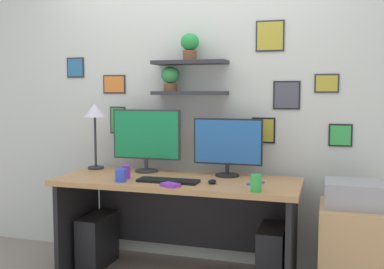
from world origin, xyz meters
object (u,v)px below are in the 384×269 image
at_px(desk_lamp, 95,117).
at_px(coffee_mug, 121,175).
at_px(cell_phone, 256,183).
at_px(computer_mouse, 212,182).
at_px(computer_tower_left, 98,240).
at_px(scissors_tray, 170,185).
at_px(drawer_cabinet, 352,251).
at_px(desk, 180,204).
at_px(computer_tower_right, 272,257).
at_px(printer, 354,194).
at_px(keyboard, 168,181).
at_px(water_cup, 256,183).
at_px(monitor_left, 146,138).
at_px(monitor_right, 228,145).
at_px(pen_cup, 126,172).

xyz_separation_m(desk_lamp, coffee_mug, (0.44, -0.43, -0.39)).
bearing_deg(cell_phone, computer_mouse, -146.68).
height_order(desk_lamp, computer_tower_left, desk_lamp).
xyz_separation_m(scissors_tray, drawer_cabinet, (1.19, 0.35, -0.45)).
distance_m(desk, computer_mouse, 0.40).
height_order(computer_mouse, computer_tower_right, computer_mouse).
distance_m(computer_mouse, printer, 0.96).
bearing_deg(coffee_mug, computer_tower_right, 13.03).
distance_m(keyboard, computer_mouse, 0.32).
height_order(desk, computer_mouse, computer_mouse).
bearing_deg(water_cup, printer, 28.32).
distance_m(computer_mouse, scissors_tray, 0.30).
bearing_deg(desk_lamp, desk, -11.38).
relative_size(monitor_left, monitor_right, 1.07).
bearing_deg(computer_mouse, desk, 151.68).
distance_m(scissors_tray, computer_tower_right, 0.90).
bearing_deg(cell_phone, water_cup, -62.61).
height_order(monitor_left, desk_lamp, desk_lamp).
bearing_deg(desk_lamp, printer, -4.15).
height_order(water_cup, computer_tower_right, water_cup).
xyz_separation_m(desk, computer_mouse, (0.29, -0.16, 0.22)).
distance_m(monitor_right, cell_phone, 0.42).
bearing_deg(keyboard, drawer_cabinet, 9.27).
xyz_separation_m(keyboard, pen_cup, (-0.35, 0.04, 0.04)).
distance_m(keyboard, water_cup, 0.66).
height_order(monitor_left, printer, monitor_left).
xyz_separation_m(monitor_left, scissors_tray, (0.38, -0.50, -0.26)).
bearing_deg(coffee_mug, scissors_tray, -8.75).
distance_m(desk_lamp, pen_cup, 0.65).
bearing_deg(computer_tower_right, desk, 177.35).
relative_size(monitor_left, scissors_tray, 4.72).
relative_size(coffee_mug, drawer_cabinet, 0.15).
relative_size(pen_cup, printer, 0.26).
distance_m(pen_cup, printer, 1.62).
height_order(keyboard, computer_tower_left, keyboard).
bearing_deg(desk_lamp, monitor_right, 0.08).
relative_size(desk, coffee_mug, 19.95).
relative_size(keyboard, computer_tower_right, 1.00).
height_order(pen_cup, computer_tower_left, pen_cup).
relative_size(computer_mouse, water_cup, 0.82).
bearing_deg(desk, desk_lamp, 168.62).
relative_size(keyboard, desk_lamp, 0.81).
bearing_deg(monitor_right, desk_lamp, -179.92).
height_order(drawer_cabinet, computer_tower_left, drawer_cabinet).
xyz_separation_m(desk, scissors_tray, (0.05, -0.34, 0.22)).
height_order(computer_mouse, computer_tower_left, computer_mouse).
height_order(desk_lamp, pen_cup, desk_lamp).
relative_size(monitor_right, water_cup, 4.82).
bearing_deg(drawer_cabinet, scissors_tray, -163.66).
relative_size(scissors_tray, computer_tower_left, 0.29).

